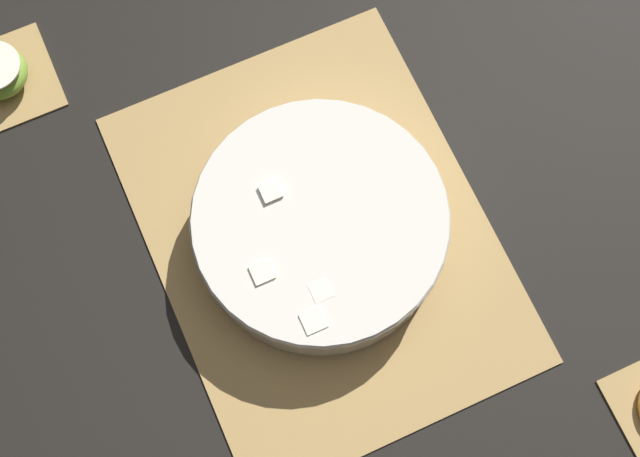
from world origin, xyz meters
name	(u,v)px	position (x,y,z in m)	size (l,w,h in m)	color
ground_plane	(320,237)	(0.00, 0.00, 0.00)	(6.00, 6.00, 0.00)	black
bamboo_mat_center	(320,236)	(0.00, 0.00, 0.00)	(0.51, 0.39, 0.01)	#A8844C
coaster_mat_far_right	(4,81)	(0.35, 0.28, 0.00)	(0.13, 0.13, 0.01)	#A8844C
fruit_salad_bowl	(320,226)	(0.00, 0.00, 0.05)	(0.30, 0.30, 0.08)	silver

